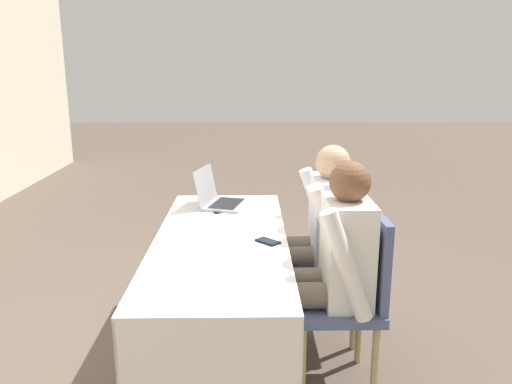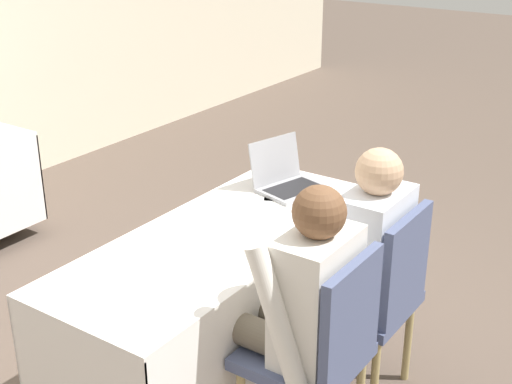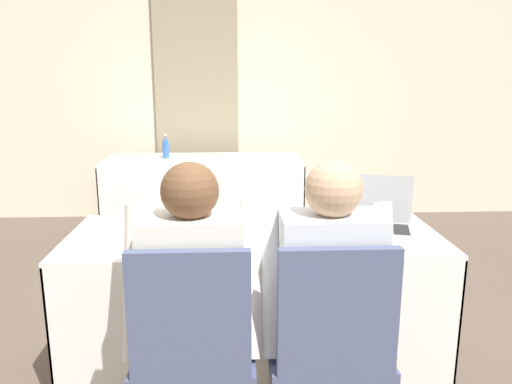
# 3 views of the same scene
# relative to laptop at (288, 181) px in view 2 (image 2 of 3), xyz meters

# --- Properties ---
(ground_plane) EXTENTS (24.00, 24.00, 0.00)m
(ground_plane) POSITION_rel_laptop_xyz_m (-0.62, -0.04, -0.77)
(ground_plane) COLOR brown
(conference_table_near) EXTENTS (1.77, 0.71, 0.72)m
(conference_table_near) POSITION_rel_laptop_xyz_m (-0.62, -0.04, -0.23)
(conference_table_near) COLOR white
(conference_table_near) RESTS_ON ground_plane
(laptop) EXTENTS (0.39, 0.37, 0.25)m
(laptop) POSITION_rel_laptop_xyz_m (0.00, 0.00, 0.00)
(laptop) COLOR #99999E
(laptop) RESTS_ON conference_table_near
(cell_phone) EXTENTS (0.14, 0.14, 0.01)m
(cell_phone) POSITION_rel_laptop_xyz_m (-0.71, -0.29, -0.04)
(cell_phone) COLOR black
(cell_phone) RESTS_ON conference_table_near
(paper_beside_laptop) EXTENTS (0.22, 0.30, 0.00)m
(paper_beside_laptop) POSITION_rel_laptop_xyz_m (-0.44, 0.01, -0.05)
(paper_beside_laptop) COLOR white
(paper_beside_laptop) RESTS_ON conference_table_near
(paper_centre_table) EXTENTS (0.32, 0.36, 0.00)m
(paper_centre_table) POSITION_rel_laptop_xyz_m (-0.04, -0.06, -0.05)
(paper_centre_table) COLOR white
(paper_centre_table) RESTS_ON conference_table_near
(paper_left_edge) EXTENTS (0.24, 0.31, 0.00)m
(paper_left_edge) POSITION_rel_laptop_xyz_m (-0.19, -0.05, -0.05)
(paper_left_edge) COLOR white
(paper_left_edge) RESTS_ON conference_table_near
(chair_near_left) EXTENTS (0.44, 0.44, 0.92)m
(chair_near_left) POSITION_rel_laptop_xyz_m (-0.86, -0.70, -0.25)
(chair_near_left) COLOR tan
(chair_near_left) RESTS_ON ground_plane
(chair_near_right) EXTENTS (0.44, 0.44, 0.92)m
(chair_near_right) POSITION_rel_laptop_xyz_m (-0.37, -0.70, -0.25)
(chair_near_right) COLOR tan
(chair_near_right) RESTS_ON ground_plane
(person_checkered_shirt) EXTENTS (0.50, 0.52, 1.18)m
(person_checkered_shirt) POSITION_rel_laptop_xyz_m (-0.86, -0.59, -0.09)
(person_checkered_shirt) COLOR #665B4C
(person_checkered_shirt) RESTS_ON ground_plane
(person_white_shirt) EXTENTS (0.50, 0.52, 1.18)m
(person_white_shirt) POSITION_rel_laptop_xyz_m (-0.37, -0.59, -0.09)
(person_white_shirt) COLOR #665B4C
(person_white_shirt) RESTS_ON ground_plane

